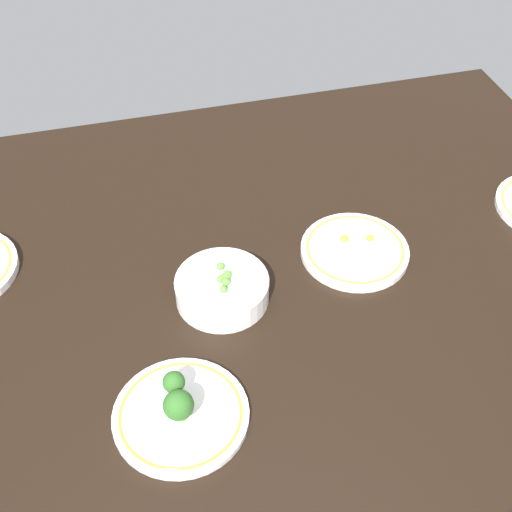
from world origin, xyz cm
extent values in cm
cube|color=black|center=(0.00, 0.00, 2.00)|extent=(151.71, 109.81, 4.00)
cylinder|color=white|center=(-19.46, -29.10, 4.57)|extent=(20.86, 20.86, 1.14)
torus|color=gold|center=(-19.46, -29.10, 5.14)|extent=(18.86, 18.86, 0.50)
cylinder|color=#9EBC72|center=(-19.69, -30.27, 6.30)|extent=(1.62, 1.62, 2.30)
sphere|color=#2D6023|center=(-19.69, -30.27, 9.18)|extent=(4.63, 4.63, 4.63)
cylinder|color=#9EBC72|center=(-19.66, -26.17, 6.55)|extent=(1.21, 1.21, 2.82)
sphere|color=#2D6023|center=(-19.66, -26.17, 9.25)|extent=(3.45, 3.45, 3.45)
cylinder|color=white|center=(-7.96, -6.90, 6.25)|extent=(16.47, 16.47, 4.50)
torus|color=white|center=(-7.96, -6.90, 8.50)|extent=(16.61, 16.61, 0.80)
sphere|color=#599E38|center=(-8.28, -9.53, 9.17)|extent=(1.33, 1.33, 1.33)
sphere|color=#599E38|center=(-7.96, -6.95, 9.18)|extent=(1.36, 1.36, 1.36)
sphere|color=#599E38|center=(-8.26, -7.05, 9.15)|extent=(1.30, 1.30, 1.30)
sphere|color=#599E38|center=(-7.13, -6.70, 9.25)|extent=(1.49, 1.49, 1.49)
sphere|color=#599E38|center=(-7.51, -8.00, 9.25)|extent=(1.50, 1.50, 1.50)
sphere|color=#599E38|center=(-6.88, -6.38, 9.28)|extent=(1.55, 1.55, 1.55)
sphere|color=#599E38|center=(-7.89, -6.94, 9.15)|extent=(1.29, 1.29, 1.29)
sphere|color=#599E38|center=(-7.54, -4.05, 9.21)|extent=(1.42, 1.42, 1.42)
cylinder|color=white|center=(18.73, -2.19, 4.71)|extent=(20.44, 20.44, 1.42)
torus|color=gold|center=(18.73, -2.19, 5.42)|extent=(18.48, 18.48, 0.50)
ellipsoid|color=white|center=(16.69, -1.50, 6.58)|extent=(4.19, 4.19, 2.31)
sphere|color=yellow|center=(16.69, -1.50, 7.61)|extent=(1.68, 1.68, 1.68)
ellipsoid|color=white|center=(21.35, -2.47, 6.54)|extent=(4.05, 4.05, 2.23)
sphere|color=yellow|center=(21.35, -2.47, 7.54)|extent=(1.62, 1.62, 1.62)
camera|label=1|loc=(-22.86, -86.69, 94.05)|focal=47.70mm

